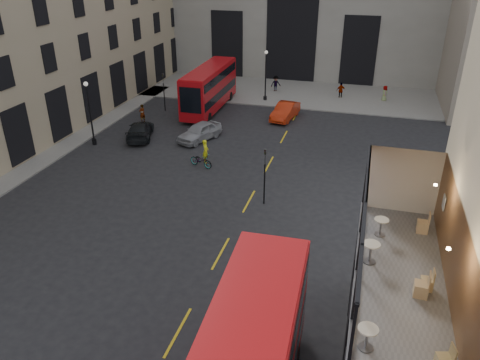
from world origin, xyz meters
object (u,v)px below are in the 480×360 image
(pedestrian_e, at_px, (142,113))
(cafe_chair_b, at_px, (421,289))
(street_lamp_a, at_px, (91,117))
(cafe_chair_d, at_px, (423,226))
(traffic_light_far, at_px, (164,87))
(pedestrian_d, at_px, (385,94))
(pedestrian_b, at_px, (276,84))
(cafe_table_mid, at_px, (371,250))
(pedestrian_a, at_px, (187,90))
(traffic_light_near, at_px, (265,170))
(car_a, at_px, (200,132))
(bus_far, at_px, (210,86))
(car_c, at_px, (140,130))
(car_b, at_px, (285,111))
(cyclist, at_px, (206,151))
(cafe_table_near, at_px, (367,335))
(bicycle, at_px, (201,160))
(pedestrian_c, at_px, (341,91))
(cafe_chair_c, at_px, (427,283))
(cafe_table_far, at_px, (381,225))
(street_lamp_b, at_px, (266,79))

(pedestrian_e, relative_size, cafe_chair_b, 1.89)
(street_lamp_a, relative_size, cafe_chair_d, 6.06)
(traffic_light_far, distance_m, pedestrian_d, 23.31)
(pedestrian_b, distance_m, cafe_table_mid, 38.63)
(pedestrian_a, height_order, pedestrian_b, same)
(traffic_light_near, distance_m, car_a, 12.29)
(bus_far, relative_size, car_c, 2.25)
(street_lamp_a, bearing_deg, car_b, 37.22)
(street_lamp_a, height_order, car_c, street_lamp_a)
(bus_far, distance_m, car_a, 8.55)
(pedestrian_a, bearing_deg, cyclist, -71.28)
(pedestrian_a, bearing_deg, pedestrian_b, 21.57)
(cyclist, height_order, cafe_chair_b, cafe_chair_b)
(cafe_chair_d, bearing_deg, cafe_table_mid, -126.94)
(pedestrian_b, relative_size, pedestrian_e, 1.08)
(car_b, distance_m, cafe_table_near, 33.48)
(car_a, xyz_separation_m, pedestrian_b, (3.20, 16.31, 0.17))
(traffic_light_far, height_order, cafe_table_near, cafe_table_near)
(traffic_light_near, height_order, cafe_chair_d, cafe_chair_d)
(car_b, xyz_separation_m, bicycle, (-4.02, -12.53, -0.25))
(car_a, height_order, pedestrian_c, pedestrian_c)
(pedestrian_e, xyz_separation_m, cafe_table_near, (21.07, -27.59, 4.23))
(pedestrian_e, bearing_deg, cafe_chair_c, 66.08)
(street_lamp_a, height_order, cafe_table_near, cafe_table_near)
(street_lamp_a, relative_size, cafe_table_far, 7.45)
(pedestrian_e, xyz_separation_m, cafe_table_mid, (21.04, -23.36, 4.27))
(car_b, height_order, cafe_chair_b, cafe_chair_b)
(street_lamp_b, xyz_separation_m, pedestrian_c, (7.72, 3.06, -1.52))
(street_lamp_b, bearing_deg, cafe_chair_d, -66.28)
(bus_far, relative_size, cafe_chair_b, 11.86)
(street_lamp_b, bearing_deg, cyclist, -92.63)
(car_c, distance_m, bicycle, 8.27)
(pedestrian_c, relative_size, cafe_chair_b, 1.93)
(traffic_light_far, xyz_separation_m, cyclist, (8.22, -10.90, -1.50))
(pedestrian_a, height_order, cafe_table_far, cafe_table_far)
(pedestrian_e, height_order, cafe_chair_c, cafe_chair_c)
(bus_far, height_order, car_a, bus_far)
(pedestrian_c, bearing_deg, car_a, 31.17)
(traffic_light_far, distance_m, street_lamp_b, 10.82)
(pedestrian_b, height_order, cafe_table_mid, cafe_table_mid)
(bicycle, relative_size, cafe_table_far, 2.74)
(pedestrian_c, xyz_separation_m, cafe_chair_d, (5.68, -33.56, 3.99))
(cafe_table_near, height_order, cafe_table_far, cafe_table_near)
(pedestrian_c, xyz_separation_m, cafe_table_near, (3.74, -40.43, 4.21))
(car_b, bearing_deg, cafe_chair_c, -62.48)
(pedestrian_a, bearing_deg, car_a, -71.06)
(pedestrian_c, bearing_deg, pedestrian_d, 157.80)
(cafe_chair_b, bearing_deg, bicycle, 129.68)
(cafe_chair_d, bearing_deg, car_a, 132.27)
(pedestrian_d, distance_m, cafe_chair_d, 34.04)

